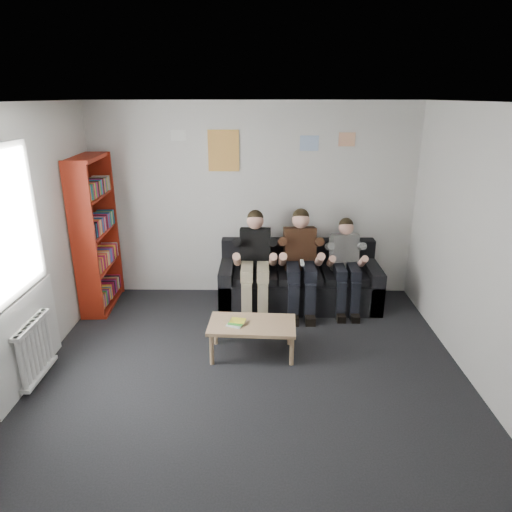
{
  "coord_description": "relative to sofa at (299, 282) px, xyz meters",
  "views": [
    {
      "loc": [
        0.11,
        -3.77,
        2.75
      ],
      "look_at": [
        0.05,
        1.3,
        0.97
      ],
      "focal_mm": 32.0,
      "sensor_mm": 36.0,
      "label": 1
    }
  ],
  "objects": [
    {
      "name": "person_right",
      "position": [
        0.6,
        -0.19,
        0.32
      ],
      "size": [
        0.36,
        0.77,
        1.23
      ],
      "rotation": [
        0.0,
        0.0,
        0.17
      ],
      "color": "beige",
      "rests_on": "sofa"
    },
    {
      "name": "coffee_table",
      "position": [
        -0.62,
        -1.37,
        0.04
      ],
      "size": [
        0.96,
        0.53,
        0.38
      ],
      "rotation": [
        0.0,
        0.0,
        -0.05
      ],
      "color": "tan",
      "rests_on": "ground"
    },
    {
      "name": "sofa",
      "position": [
        0.0,
        0.0,
        0.0
      ],
      "size": [
        2.16,
        0.88,
        0.83
      ],
      "color": "black",
      "rests_on": "ground"
    },
    {
      "name": "poster_sign",
      "position": [
        -1.63,
        0.4,
        1.95
      ],
      "size": [
        0.2,
        0.01,
        0.14
      ],
      "primitive_type": "cube",
      "color": "silver",
      "rests_on": "room_shell"
    },
    {
      "name": "person_middle",
      "position": [
        -0.0,
        -0.2,
        0.37
      ],
      "size": [
        0.42,
        0.9,
        1.35
      ],
      "rotation": [
        0.0,
        0.0,
        0.08
      ],
      "color": "#482418",
      "rests_on": "sofa"
    },
    {
      "name": "poster_blue",
      "position": [
        0.12,
        0.4,
        1.85
      ],
      "size": [
        0.25,
        0.01,
        0.2
      ],
      "primitive_type": "cube",
      "color": "#3876C0",
      "rests_on": "room_shell"
    },
    {
      "name": "person_left",
      "position": [
        -0.6,
        -0.2,
        0.36
      ],
      "size": [
        0.41,
        0.88,
        1.33
      ],
      "rotation": [
        0.0,
        0.0,
        -0.03
      ],
      "color": "black",
      "rests_on": "sofa"
    },
    {
      "name": "room_shell",
      "position": [
        -0.63,
        -2.09,
        1.05
      ],
      "size": [
        5.0,
        5.0,
        5.0
      ],
      "color": "black",
      "rests_on": "ground"
    },
    {
      "name": "radiator",
      "position": [
        -2.78,
        -1.89,
        0.05
      ],
      "size": [
        0.1,
        0.64,
        0.6
      ],
      "color": "white",
      "rests_on": "ground"
    },
    {
      "name": "poster_pink",
      "position": [
        0.62,
        0.4,
        1.9
      ],
      "size": [
        0.22,
        0.01,
        0.18
      ],
      "primitive_type": "cube",
      "color": "#C33D9D",
      "rests_on": "room_shell"
    },
    {
      "name": "window",
      "position": [
        -2.86,
        -1.89,
        0.73
      ],
      "size": [
        0.05,
        1.3,
        2.36
      ],
      "color": "white",
      "rests_on": "room_shell"
    },
    {
      "name": "poster_large",
      "position": [
        -1.03,
        0.4,
        1.75
      ],
      "size": [
        0.42,
        0.01,
        0.55
      ],
      "primitive_type": "cube",
      "color": "#F1D155",
      "rests_on": "room_shell"
    },
    {
      "name": "game_cases",
      "position": [
        -0.79,
        -1.39,
        0.1
      ],
      "size": [
        0.2,
        0.17,
        0.04
      ],
      "rotation": [
        0.0,
        0.0,
        -0.34
      ],
      "color": "white",
      "rests_on": "coffee_table"
    },
    {
      "name": "bookshelf",
      "position": [
        -2.7,
        -0.11,
        0.72
      ],
      "size": [
        0.31,
        0.92,
        2.04
      ],
      "rotation": [
        0.0,
        0.0,
        0.06
      ],
      "color": "maroon",
      "rests_on": "ground"
    }
  ]
}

